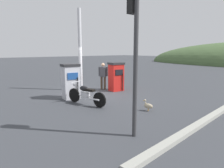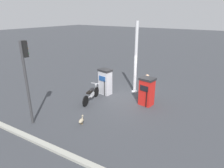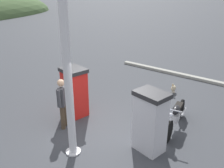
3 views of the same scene
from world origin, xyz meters
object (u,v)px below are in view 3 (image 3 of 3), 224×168
Objects in this scene: fuel_pump_near at (150,122)px; fuel_pump_far at (75,92)px; canopy_support_pole at (68,73)px; motorcycle_near_pump at (176,116)px; wandering_duck at (173,88)px; attendant_person at (62,101)px.

fuel_pump_far is (0.00, 2.94, -0.02)m from fuel_pump_near.
canopy_support_pole reaches higher than fuel_pump_near.
canopy_support_pole is at bearing 152.01° from motorcycle_near_pump.
canopy_support_pole reaches higher than motorcycle_near_pump.
fuel_pump_near reaches higher than wandering_duck.
wandering_duck is (3.76, 1.27, -0.65)m from fuel_pump_near.
canopy_support_pole is at bearing 178.21° from wandering_duck.
attendant_person is (-2.16, 2.64, 0.45)m from motorcycle_near_pump.
motorcycle_near_pump is at bearing -27.99° from canopy_support_pole.
wandering_duck is at bearing -23.88° from fuel_pump_far.
attendant_person is 0.34× the size of canopy_support_pole.
fuel_pump_near is 1.06× the size of attendant_person.
fuel_pump_near is at bearing -90.00° from fuel_pump_far.
attendant_person is 1.88m from canopy_support_pole.
wandering_duck is 0.10× the size of canopy_support_pole.
fuel_pump_far is 4.15m from wandering_duck.
fuel_pump_near is 2.94m from fuel_pump_far.
attendant_person is at bearing 61.01° from canopy_support_pole.
wandering_duck is at bearing 29.15° from motorcycle_near_pump.
attendant_person is 3.58× the size of wandering_duck.
fuel_pump_near reaches higher than attendant_person.
motorcycle_near_pump reaches higher than wandering_duck.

